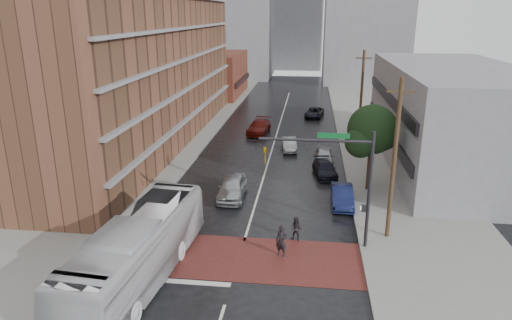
% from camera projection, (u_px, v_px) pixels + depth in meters
% --- Properties ---
extents(ground, '(160.00, 160.00, 0.00)m').
position_uv_depth(ground, '(238.00, 262.00, 25.76)').
color(ground, black).
rests_on(ground, ground).
extents(crosswalk, '(14.00, 5.00, 0.02)m').
position_uv_depth(crosswalk, '(239.00, 258.00, 26.23)').
color(crosswalk, maroon).
rests_on(crosswalk, ground).
extents(sidewalk_west, '(9.00, 90.00, 0.15)m').
position_uv_depth(sidewalk_west, '(171.00, 139.00, 50.66)').
color(sidewalk_west, gray).
rests_on(sidewalk_west, ground).
extents(sidewalk_east, '(9.00, 90.00, 0.15)m').
position_uv_depth(sidewalk_east, '(383.00, 146.00, 48.04)').
color(sidewalk_east, gray).
rests_on(sidewalk_east, ground).
extents(apartment_block, '(10.00, 44.00, 28.00)m').
position_uv_depth(apartment_block, '(136.00, 7.00, 45.71)').
color(apartment_block, brown).
rests_on(apartment_block, ground).
extents(storefront_west, '(8.00, 16.00, 7.00)m').
position_uv_depth(storefront_west, '(218.00, 74.00, 77.05)').
color(storefront_west, brown).
rests_on(storefront_west, ground).
extents(building_east, '(11.00, 26.00, 9.00)m').
position_uv_depth(building_east, '(451.00, 116.00, 41.39)').
color(building_east, gray).
rests_on(building_east, ground).
extents(distant_tower_west, '(18.00, 16.00, 32.00)m').
position_uv_depth(distant_tower_west, '(229.00, 0.00, 96.10)').
color(distant_tower_west, gray).
rests_on(distant_tower_west, ground).
extents(distant_tower_center, '(12.00, 10.00, 24.00)m').
position_uv_depth(distant_tower_center, '(298.00, 19.00, 111.80)').
color(distant_tower_center, gray).
rests_on(distant_tower_center, ground).
extents(street_tree, '(4.20, 4.10, 6.90)m').
position_uv_depth(street_tree, '(372.00, 133.00, 34.70)').
color(street_tree, '#332319').
rests_on(street_tree, ground).
extents(signal_mast, '(6.50, 0.30, 7.20)m').
position_uv_depth(signal_mast, '(345.00, 173.00, 26.00)').
color(signal_mast, '#2D2D33').
rests_on(signal_mast, ground).
extents(utility_pole_near, '(1.60, 0.26, 10.00)m').
position_uv_depth(utility_pole_near, '(394.00, 160.00, 26.95)').
color(utility_pole_near, '#473321').
rests_on(utility_pole_near, ground).
extents(utility_pole_far, '(1.60, 0.26, 10.00)m').
position_uv_depth(utility_pole_far, '(361.00, 99.00, 45.84)').
color(utility_pole_far, '#473321').
rests_on(utility_pole_far, ground).
extents(transit_bus, '(4.01, 12.79, 3.51)m').
position_uv_depth(transit_bus, '(138.00, 250.00, 23.51)').
color(transit_bus, silver).
rests_on(transit_bus, ground).
extents(pedestrian_a, '(0.82, 0.68, 1.93)m').
position_uv_depth(pedestrian_a, '(281.00, 241.00, 26.14)').
color(pedestrian_a, black).
rests_on(pedestrian_a, ground).
extents(pedestrian_b, '(0.91, 0.81, 1.55)m').
position_uv_depth(pedestrian_b, '(296.00, 229.00, 27.99)').
color(pedestrian_b, '#262127').
rests_on(pedestrian_b, ground).
extents(car_travel_a, '(1.95, 4.81, 1.64)m').
position_uv_depth(car_travel_a, '(232.00, 188.00, 34.52)').
color(car_travel_a, '#B0B5B9').
rests_on(car_travel_a, ground).
extents(car_travel_b, '(1.82, 4.05, 1.29)m').
position_uv_depth(car_travel_b, '(289.00, 144.00, 46.58)').
color(car_travel_b, '#A0A4A7').
rests_on(car_travel_b, ground).
extents(car_travel_c, '(2.68, 5.47, 1.53)m').
position_uv_depth(car_travel_c, '(259.00, 127.00, 53.09)').
color(car_travel_c, '#65110B').
rests_on(car_travel_c, ground).
extents(suv_travel, '(2.86, 4.88, 1.28)m').
position_uv_depth(suv_travel, '(314.00, 113.00, 61.31)').
color(suv_travel, black).
rests_on(suv_travel, ground).
extents(car_parked_near, '(1.54, 4.34, 1.43)m').
position_uv_depth(car_parked_near, '(342.00, 196.00, 33.22)').
color(car_parked_near, '#121940').
rests_on(car_parked_near, ground).
extents(car_parked_mid, '(2.39, 4.45, 1.23)m').
position_uv_depth(car_parked_mid, '(325.00, 169.00, 39.29)').
color(car_parked_mid, black).
rests_on(car_parked_mid, ground).
extents(car_parked_far, '(1.76, 4.14, 1.40)m').
position_uv_depth(car_parked_far, '(324.00, 156.00, 42.62)').
color(car_parked_far, '#9C9EA4').
rests_on(car_parked_far, ground).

